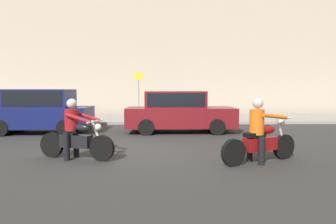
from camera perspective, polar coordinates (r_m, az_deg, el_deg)
The scene contains 9 objects.
ground_plane at distance 8.54m, azimuth -7.37°, elevation -7.43°, with size 80.00×80.00×0.00m, color #2C2C2C.
sidewalk_slab at distance 16.42m, azimuth -4.56°, elevation -1.43°, with size 40.00×4.40×0.14m, color gray.
building_facade at distance 20.05m, azimuth -4.14°, elevation 14.64°, with size 40.00×1.40×10.59m, color #B7A893.
motorcycle_with_rider_crimson at distance 7.47m, azimuth -18.53°, elevation -4.39°, with size 2.05×0.89×1.55m.
motorcycle_with_rider_orange_stripe at distance 7.10m, azimuth 18.41°, elevation -4.78°, with size 2.10×1.08×1.58m.
parked_sedan_maroon at distance 11.61m, azimuth 2.14°, elevation 0.16°, with size 4.49×1.82×1.72m.
parked_hatchback_navy at distance 12.49m, azimuth -24.69°, elevation 0.30°, with size 3.97×1.76×1.80m.
street_sign_post at distance 17.06m, azimuth -6.10°, elevation 4.51°, with size 0.44×0.08×2.71m.
pedestrian_bystander at distance 16.35m, azimuth -1.96°, elevation 2.16°, with size 0.34×0.34×1.64m.
Camera 1 is at (0.86, -8.31, 1.76)m, focal length 29.56 mm.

